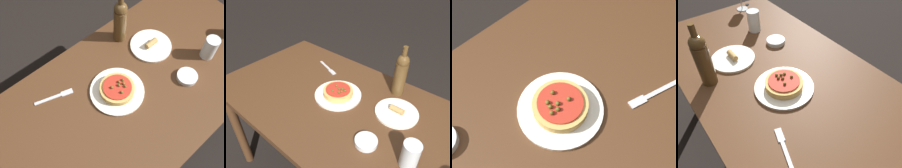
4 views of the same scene
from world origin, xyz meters
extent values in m
plane|color=black|center=(0.00, 0.00, 0.00)|extent=(14.00, 14.00, 0.00)
cube|color=#4C2D19|center=(0.00, 0.00, 0.76)|extent=(1.58, 0.81, 0.03)
cylinder|color=#4C2D19|center=(0.73, -0.35, 0.37)|extent=(0.06, 0.06, 0.74)
cylinder|color=#4C2D19|center=(-0.73, -0.35, 0.37)|extent=(0.06, 0.06, 0.74)
cylinder|color=white|center=(0.10, -0.04, 0.79)|extent=(0.27, 0.27, 0.01)
cylinder|color=tan|center=(0.10, -0.04, 0.81)|extent=(0.17, 0.17, 0.03)
cylinder|color=#B72D1E|center=(0.10, -0.04, 0.82)|extent=(0.14, 0.14, 0.01)
sphere|color=brown|center=(0.12, -0.05, 0.83)|extent=(0.01, 0.01, 0.01)
sphere|color=brown|center=(0.07, -0.01, 0.83)|extent=(0.01, 0.01, 0.01)
sphere|color=brown|center=(0.09, -0.04, 0.83)|extent=(0.01, 0.01, 0.01)
sphere|color=brown|center=(0.07, -0.03, 0.83)|extent=(0.01, 0.01, 0.01)
sphere|color=brown|center=(0.05, -0.05, 0.83)|extent=(0.01, 0.01, 0.01)
sphere|color=brown|center=(0.10, 0.00, 0.83)|extent=(0.01, 0.01, 0.01)
sphere|color=brown|center=(0.09, -0.04, 0.83)|extent=(0.01, 0.01, 0.01)
sphere|color=brown|center=(0.07, -0.05, 0.83)|extent=(0.01, 0.01, 0.01)
cylinder|color=brown|center=(-0.14, -0.28, 0.88)|extent=(0.07, 0.07, 0.20)
sphere|color=brown|center=(-0.14, -0.28, 0.99)|extent=(0.07, 0.07, 0.07)
cylinder|color=brown|center=(-0.14, -0.28, 1.04)|extent=(0.03, 0.03, 0.07)
cylinder|color=silver|center=(-0.41, 0.11, 0.84)|extent=(0.07, 0.07, 0.12)
cylinder|color=silver|center=(-0.22, 0.14, 0.79)|extent=(0.10, 0.10, 0.02)
cube|color=silver|center=(0.37, -0.23, 0.78)|extent=(0.13, 0.06, 0.00)
cube|color=silver|center=(0.28, -0.20, 0.78)|extent=(0.06, 0.04, 0.00)
cylinder|color=white|center=(-0.23, -0.12, 0.79)|extent=(0.22, 0.22, 0.01)
cylinder|color=#B2894C|center=(-0.23, -0.12, 0.81)|extent=(0.07, 0.03, 0.03)
camera|label=1|loc=(0.52, 0.40, 1.90)|focal=42.00mm
camera|label=2|loc=(-0.53, 0.70, 1.57)|focal=35.00mm
camera|label=3|loc=(-0.16, -0.30, 1.51)|focal=42.00mm
camera|label=4|loc=(0.65, -0.43, 1.49)|focal=35.00mm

